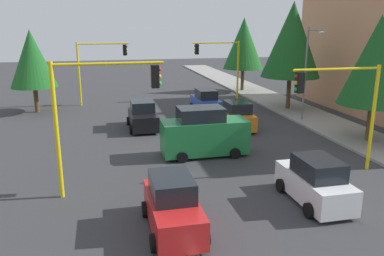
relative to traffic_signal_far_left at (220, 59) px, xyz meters
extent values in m
plane|color=#353538|center=(14.00, -5.69, -3.98)|extent=(120.00, 120.00, 0.00)
cube|color=gray|center=(9.00, 4.81, -3.91)|extent=(80.00, 4.00, 0.15)
cone|color=silver|center=(25.00, -8.69, -3.98)|extent=(0.01, 1.10, 1.10)
cylinder|color=yellow|center=(0.00, 1.81, -1.17)|extent=(0.18, 0.18, 5.62)
cylinder|color=yellow|center=(0.00, -0.44, 1.49)|extent=(0.12, 4.50, 0.12)
cube|color=black|center=(0.00, -2.33, 0.91)|extent=(0.36, 0.32, 0.96)
sphere|color=red|center=(0.00, -2.51, 1.21)|extent=(0.18, 0.18, 0.18)
sphere|color=yellow|center=(0.00, -2.51, 0.91)|extent=(0.18, 0.18, 0.18)
sphere|color=green|center=(0.00, -2.51, 0.61)|extent=(0.18, 0.18, 0.18)
cylinder|color=yellow|center=(20.00, 1.81, -1.32)|extent=(0.18, 0.18, 5.32)
cylinder|color=yellow|center=(20.00, -0.44, 1.19)|extent=(0.12, 4.50, 0.12)
cube|color=black|center=(20.00, -2.33, 0.61)|extent=(0.36, 0.32, 0.96)
sphere|color=red|center=(20.00, -2.51, 0.91)|extent=(0.18, 0.18, 0.18)
sphere|color=yellow|center=(20.00, -2.51, 0.61)|extent=(0.18, 0.18, 0.18)
sphere|color=green|center=(20.00, -2.51, 0.31)|extent=(0.18, 0.18, 0.18)
cylinder|color=yellow|center=(20.00, -13.19, -1.08)|extent=(0.18, 0.18, 5.80)
cylinder|color=yellow|center=(20.00, -10.94, 1.67)|extent=(0.12, 4.50, 0.12)
cube|color=black|center=(20.00, -9.05, 1.09)|extent=(0.36, 0.32, 0.96)
sphere|color=red|center=(20.00, -8.87, 1.39)|extent=(0.18, 0.18, 0.18)
sphere|color=yellow|center=(20.00, -8.87, 1.09)|extent=(0.18, 0.18, 0.18)
sphere|color=green|center=(20.00, -8.87, 0.79)|extent=(0.18, 0.18, 0.18)
cylinder|color=yellow|center=(0.00, -13.19, -1.16)|extent=(0.18, 0.18, 5.65)
cylinder|color=yellow|center=(0.00, -10.94, 1.52)|extent=(0.12, 4.50, 0.12)
cube|color=black|center=(0.00, -9.05, 0.94)|extent=(0.36, 0.32, 0.96)
sphere|color=red|center=(0.00, -8.87, 1.24)|extent=(0.18, 0.18, 0.18)
sphere|color=yellow|center=(0.00, -8.87, 0.94)|extent=(0.18, 0.18, 0.18)
sphere|color=green|center=(0.00, -8.87, 0.64)|extent=(0.18, 0.18, 0.18)
cylinder|color=slate|center=(10.00, 3.51, -0.48)|extent=(0.14, 0.14, 7.00)
cylinder|color=slate|center=(10.90, 3.51, 2.82)|extent=(1.80, 0.10, 0.10)
ellipsoid|color=silver|center=(11.80, 3.51, 2.67)|extent=(0.56, 0.28, 0.20)
cylinder|color=brown|center=(16.00, 4.81, -2.66)|extent=(0.36, 0.36, 2.65)
cone|color=#19511E|center=(16.00, 4.81, 1.12)|extent=(4.25, 4.25, 5.31)
cylinder|color=brown|center=(-4.00, 3.81, -2.64)|extent=(0.36, 0.36, 2.69)
cone|color=#1E6023|center=(-4.00, 3.81, 1.20)|extent=(4.31, 4.31, 5.38)
cylinder|color=brown|center=(6.00, 4.31, -2.45)|extent=(0.36, 0.36, 3.07)
cone|color=#19511E|center=(6.00, 4.31, 1.96)|extent=(4.92, 4.92, 6.14)
cylinder|color=brown|center=(2.00, -16.69, -2.82)|extent=(0.36, 0.36, 2.33)
cone|color=#1E6023|center=(2.00, -16.69, 0.49)|extent=(3.74, 3.74, 4.67)
cube|color=#1E7238|center=(16.00, -5.79, -2.89)|extent=(1.90, 4.80, 1.85)
cube|color=black|center=(16.00, -6.03, -1.59)|extent=(1.67, 2.50, 0.76)
cylinder|color=black|center=(14.99, -4.30, -3.68)|extent=(0.20, 0.60, 0.60)
cylinder|color=black|center=(17.01, -4.30, -3.68)|extent=(0.20, 0.60, 0.60)
cylinder|color=black|center=(14.99, -7.28, -3.68)|extent=(0.20, 0.60, 0.60)
cylinder|color=black|center=(17.01, -7.28, -3.68)|extent=(0.20, 0.60, 0.60)
cube|color=orange|center=(10.92, -2.13, -3.29)|extent=(3.81, 1.72, 1.05)
cube|color=black|center=(11.11, -2.13, -2.39)|extent=(1.98, 1.52, 0.76)
cylinder|color=black|center=(9.74, -3.05, -3.68)|extent=(0.60, 0.20, 0.60)
cylinder|color=black|center=(9.74, -1.21, -3.68)|extent=(0.60, 0.20, 0.60)
cylinder|color=black|center=(12.10, -3.05, -3.68)|extent=(0.60, 0.20, 0.60)
cylinder|color=black|center=(12.10, -1.21, -3.68)|extent=(0.60, 0.20, 0.60)
cube|color=blue|center=(5.28, -2.87, -3.29)|extent=(4.07, 1.68, 1.05)
cube|color=black|center=(5.49, -2.87, -2.39)|extent=(2.12, 1.48, 0.76)
cylinder|color=black|center=(4.02, -3.77, -3.68)|extent=(0.60, 0.20, 0.60)
cylinder|color=black|center=(4.02, -1.97, -3.68)|extent=(0.60, 0.20, 0.60)
cylinder|color=black|center=(6.55, -3.77, -3.68)|extent=(0.60, 0.20, 0.60)
cylinder|color=black|center=(6.55, -1.97, -3.68)|extent=(0.60, 0.20, 0.60)
cube|color=red|center=(23.81, -9.03, -3.29)|extent=(3.98, 1.65, 1.05)
cube|color=black|center=(23.61, -9.03, -2.39)|extent=(2.07, 1.46, 0.76)
cylinder|color=black|center=(25.04, -8.15, -3.68)|extent=(0.60, 0.20, 0.60)
cylinder|color=black|center=(25.04, -9.92, -3.68)|extent=(0.60, 0.20, 0.60)
cylinder|color=black|center=(22.57, -8.15, -3.68)|extent=(0.60, 0.20, 0.60)
cylinder|color=black|center=(22.57, -9.92, -3.68)|extent=(0.60, 0.20, 0.60)
cube|color=black|center=(9.40, -8.56, -3.29)|extent=(4.10, 1.79, 1.05)
cube|color=black|center=(9.20, -8.56, -2.39)|extent=(2.13, 1.58, 0.76)
cylinder|color=black|center=(10.67, -7.60, -3.68)|extent=(0.60, 0.20, 0.60)
cylinder|color=black|center=(10.67, -9.52, -3.68)|extent=(0.60, 0.20, 0.60)
cylinder|color=black|center=(8.13, -7.60, -3.68)|extent=(0.60, 0.20, 0.60)
cylinder|color=black|center=(8.13, -9.52, -3.68)|extent=(0.60, 0.20, 0.60)
cube|color=white|center=(22.88, -2.91, -3.29)|extent=(3.96, 1.68, 1.05)
cube|color=black|center=(23.08, -2.91, -2.39)|extent=(2.06, 1.48, 0.76)
cylinder|color=black|center=(21.66, -3.81, -3.68)|extent=(0.60, 0.20, 0.60)
cylinder|color=black|center=(21.66, -2.01, -3.68)|extent=(0.60, 0.20, 0.60)
cylinder|color=black|center=(24.11, -3.81, -3.68)|extent=(0.60, 0.20, 0.60)
cylinder|color=black|center=(24.11, -2.01, -3.68)|extent=(0.60, 0.20, 0.60)
camera|label=1|loc=(36.40, -11.26, 3.25)|focal=36.59mm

